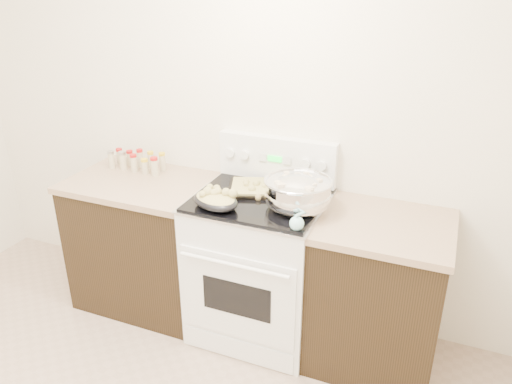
% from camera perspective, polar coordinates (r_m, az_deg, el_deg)
% --- Properties ---
extents(counter_left, '(0.93, 0.67, 0.92)m').
position_cam_1_polar(counter_left, '(3.51, -12.31, -5.55)').
color(counter_left, black).
rests_on(counter_left, ground).
extents(counter_right, '(0.73, 0.67, 0.92)m').
position_cam_1_polar(counter_right, '(3.01, 13.66, -11.14)').
color(counter_right, black).
rests_on(counter_right, ground).
extents(kitchen_range, '(0.78, 0.73, 1.22)m').
position_cam_1_polar(kitchen_range, '(3.14, 0.38, -8.14)').
color(kitchen_range, white).
rests_on(kitchen_range, ground).
extents(mixing_bowl, '(0.49, 0.49, 0.22)m').
position_cam_1_polar(mixing_bowl, '(2.77, 4.81, -0.17)').
color(mixing_bowl, silver).
rests_on(mixing_bowl, kitchen_range).
extents(roasting_pan, '(0.35, 0.30, 0.12)m').
position_cam_1_polar(roasting_pan, '(2.79, -4.63, -0.81)').
color(roasting_pan, black).
rests_on(roasting_pan, kitchen_range).
extents(baking_sheet, '(0.51, 0.43, 0.06)m').
position_cam_1_polar(baking_sheet, '(3.01, 0.88, 0.53)').
color(baking_sheet, black).
rests_on(baking_sheet, kitchen_range).
extents(wooden_spoon, '(0.19, 0.18, 0.04)m').
position_cam_1_polar(wooden_spoon, '(2.90, 0.96, -0.55)').
color(wooden_spoon, olive).
rests_on(wooden_spoon, kitchen_range).
extents(blue_ladle, '(0.09, 0.27, 0.10)m').
position_cam_1_polar(blue_ladle, '(2.58, 4.82, -3.43)').
color(blue_ladle, '#9DE2EA').
rests_on(blue_ladle, kitchen_range).
extents(spice_jars, '(0.40, 0.15, 0.13)m').
position_cam_1_polar(spice_jars, '(3.47, -13.44, 3.47)').
color(spice_jars, '#BFB28C').
rests_on(spice_jars, counter_left).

